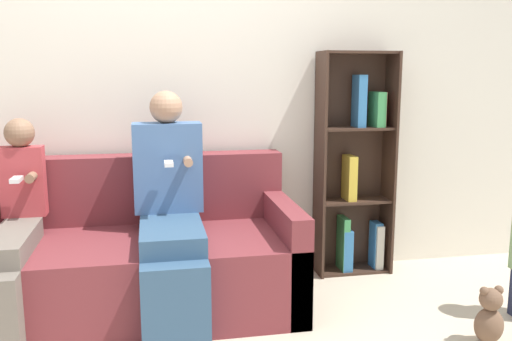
# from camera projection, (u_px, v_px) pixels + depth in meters

# --- Properties ---
(back_wall) EXTENTS (10.00, 0.06, 2.55)m
(back_wall) POSITION_uv_depth(u_px,v_px,m) (159.00, 90.00, 3.53)
(back_wall) COLOR silver
(back_wall) RESTS_ON ground_plane
(couch) EXTENTS (1.91, 0.92, 0.88)m
(couch) POSITION_uv_depth(u_px,v_px,m) (134.00, 260.00, 3.20)
(couch) COLOR maroon
(couch) RESTS_ON ground_plane
(adult_seated) EXTENTS (0.41, 0.83, 1.28)m
(adult_seated) POSITION_uv_depth(u_px,v_px,m) (170.00, 204.00, 3.06)
(adult_seated) COLOR #335170
(adult_seated) RESTS_ON ground_plane
(child_seated) EXTENTS (0.24, 0.86, 1.13)m
(child_seated) POSITION_uv_depth(u_px,v_px,m) (13.00, 230.00, 2.88)
(child_seated) COLOR #70665B
(child_seated) RESTS_ON ground_plane
(bookshelf) EXTENTS (0.52, 0.24, 1.53)m
(bookshelf) POSITION_uv_depth(u_px,v_px,m) (355.00, 176.00, 3.76)
(bookshelf) COLOR #3D281E
(bookshelf) RESTS_ON ground_plane
(teddy_bear) EXTENTS (0.15, 0.13, 0.31)m
(teddy_bear) POSITION_uv_depth(u_px,v_px,m) (490.00, 317.00, 2.80)
(teddy_bear) COLOR brown
(teddy_bear) RESTS_ON ground_plane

